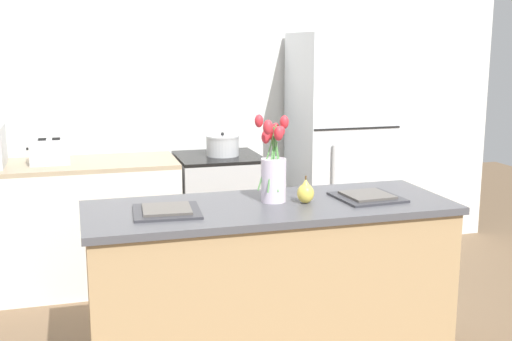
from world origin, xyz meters
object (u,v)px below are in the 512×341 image
object	(u,v)px
flower_vase	(273,169)
plate_setting_right	(367,196)
cooking_pot	(223,145)
toaster	(50,152)
stove_range	(219,215)
pear_figurine	(306,192)
refrigerator	(339,151)
plate_setting_left	(167,211)

from	to	relation	value
flower_vase	plate_setting_right	bearing A→B (deg)	-8.39
flower_vase	cooking_pot	size ratio (longest dim) A/B	1.80
plate_setting_right	toaster	world-z (taller)	toaster
flower_vase	toaster	distance (m)	1.89
stove_range	flower_vase	bearing A→B (deg)	-92.55
pear_figurine	refrigerator	bearing A→B (deg)	61.71
stove_range	plate_setting_left	world-z (taller)	plate_setting_left
toaster	plate_setting_left	bearing A→B (deg)	-70.72
cooking_pot	plate_setting_right	bearing A→B (deg)	-76.68
plate_setting_left	toaster	distance (m)	1.70
toaster	cooking_pot	distance (m)	1.20
stove_range	flower_vase	world-z (taller)	flower_vase
refrigerator	cooking_pot	distance (m)	0.93
refrigerator	pear_figurine	size ratio (longest dim) A/B	13.01
refrigerator	flower_vase	distance (m)	1.87
stove_range	toaster	xyz separation A→B (m)	(-1.17, -0.02, 0.54)
plate_setting_right	refrigerator	bearing A→B (deg)	71.58
stove_range	pear_figurine	world-z (taller)	pear_figurine
stove_range	toaster	world-z (taller)	toaster
plate_setting_left	plate_setting_right	xyz separation A→B (m)	(1.02, 0.00, 0.00)
toaster	cooking_pot	bearing A→B (deg)	0.29
flower_vase	cooking_pot	distance (m)	1.55
plate_setting_left	cooking_pot	world-z (taller)	cooking_pot
refrigerator	cooking_pot	world-z (taller)	refrigerator
pear_figurine	toaster	distance (m)	2.03
stove_range	pear_figurine	size ratio (longest dim) A/B	6.56
refrigerator	flower_vase	world-z (taller)	refrigerator
refrigerator	pear_figurine	xyz separation A→B (m)	(-0.87, -1.63, 0.09)
flower_vase	plate_setting_left	distance (m)	0.57
refrigerator	cooking_pot	bearing A→B (deg)	-179.20
refrigerator	plate_setting_left	world-z (taller)	refrigerator
stove_range	plate_setting_right	bearing A→B (deg)	-75.85
plate_setting_right	flower_vase	bearing A→B (deg)	171.61
pear_figurine	cooking_pot	xyz separation A→B (m)	(-0.05, 1.61, -0.01)
refrigerator	flower_vase	xyz separation A→B (m)	(-1.02, -1.55, 0.21)
stove_range	plate_setting_left	distance (m)	1.80
plate_setting_right	stove_range	bearing A→B (deg)	104.15
pear_figurine	plate_setting_right	world-z (taller)	pear_figurine
refrigerator	flower_vase	bearing A→B (deg)	-123.27
plate_setting_left	plate_setting_right	size ratio (longest dim) A/B	1.00
stove_range	cooking_pot	bearing A→B (deg)	-23.75
refrigerator	pear_figurine	bearing A→B (deg)	-118.29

